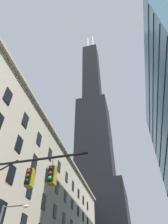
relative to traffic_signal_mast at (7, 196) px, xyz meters
The scene contains 3 objects.
station_building 30.41m from the traffic_signal_mast, 119.64° to the left, with size 15.51×69.43×26.63m.
dark_skyscraper 95.59m from the traffic_signal_mast, 97.02° to the left, with size 26.36×26.36×186.87m.
traffic_signal_mast is the anchor object (origin of this frame).
Camera 1 is at (2.94, -6.60, 1.86)m, focal length 31.72 mm.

